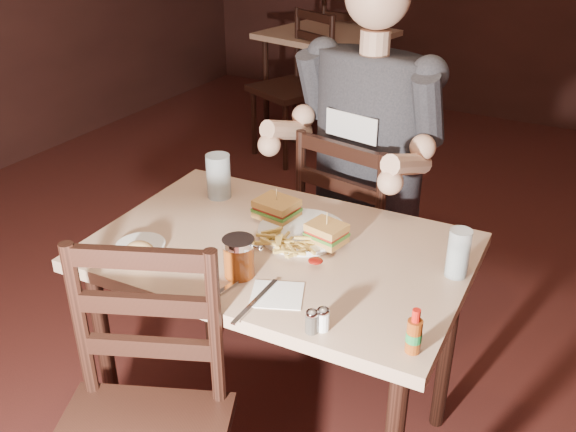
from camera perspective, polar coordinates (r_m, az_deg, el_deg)
The scene contains 23 objects.
room_shell at distance 1.94m, azimuth 8.69°, elevation 17.02°, with size 7.00×7.00×7.00m.
main_table at distance 1.98m, azimuth -0.71°, elevation -4.94°, with size 1.14×0.79×0.77m.
bg_table at distance 4.87m, azimuth 3.47°, elevation 15.01°, with size 0.93×0.93×0.77m.
chair_far at distance 2.60m, azimuth 6.79°, elevation -1.93°, with size 0.43×0.48×0.94m, color black, non-canonical shape.
bg_chair_far at distance 5.40m, azimuth 6.07°, elevation 14.16°, with size 0.46×0.50×0.99m, color black, non-canonical shape.
bg_chair_near at distance 4.45m, azimuth 0.20°, elevation 11.25°, with size 0.45×0.49×0.97m, color black, non-canonical shape.
diner at distance 2.34m, azimuth 6.80°, elevation 8.94°, with size 0.60×0.47×1.03m, color #333338, non-canonical shape.
dinner_plate at distance 1.99m, azimuth 1.28°, elevation -1.49°, with size 0.27×0.27×0.02m, color white.
sandwich_left at distance 2.04m, azimuth -1.02°, elevation 1.24°, with size 0.13×0.10×0.11m, color gold, non-canonical shape.
sandwich_right at distance 1.91m, azimuth 3.46°, elevation -1.05°, with size 0.11×0.09×0.10m, color gold, non-canonical shape.
fries_pile at distance 1.89m, azimuth -0.21°, elevation -2.29°, with size 0.22×0.16×0.04m, color gold, non-canonical shape.
ketchup_dollop at distance 1.83m, azimuth 2.46°, elevation -3.98°, with size 0.04×0.04×0.01m, color maroon.
glass_left at distance 2.22m, azimuth -6.20°, elevation 3.54°, with size 0.08×0.08×0.15m, color silver.
glass_right at distance 1.82m, azimuth 14.90°, elevation -3.21°, with size 0.06×0.06×0.14m, color silver.
hot_sauce at distance 1.53m, azimuth 11.18°, elevation -9.98°, with size 0.04×0.04×0.12m, color maroon, non-canonical shape.
salt_shaker at distance 1.58m, azimuth 3.12°, elevation -9.15°, with size 0.03×0.03×0.06m, color white, non-canonical shape.
pepper_shaker at distance 1.58m, azimuth 2.12°, elevation -9.36°, with size 0.03×0.03×0.06m, color #38332D, non-canonical shape.
syrup_dispenser at distance 1.77m, azimuth -4.39°, elevation -3.68°, with size 0.09×0.09×0.11m, color maroon, non-canonical shape.
napkin at distance 1.72m, azimuth -0.98°, elevation -7.00°, with size 0.14×0.13×0.00m, color white.
knife at distance 1.69m, azimuth -2.91°, elevation -7.56°, with size 0.01×0.22×0.01m, color silver.
fork at distance 1.76m, azimuth -4.96°, elevation -6.03°, with size 0.01×0.17×0.01m, color silver.
side_plate at distance 1.97m, azimuth -12.95°, elevation -2.72°, with size 0.14×0.14×0.01m, color white.
bread_roll at distance 1.89m, azimuth -13.03°, elevation -3.02°, with size 0.09×0.07×0.05m, color tan.
Camera 1 is at (0.68, -1.78, 1.75)m, focal length 40.00 mm.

